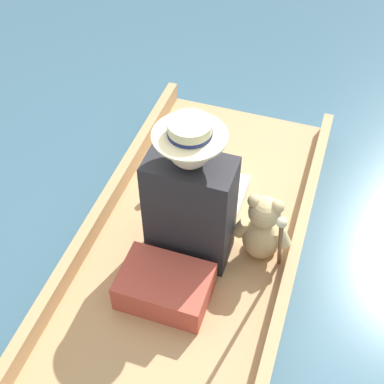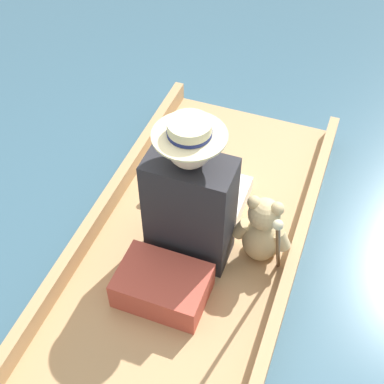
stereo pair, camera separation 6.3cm
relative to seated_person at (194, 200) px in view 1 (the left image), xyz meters
The scene contains 7 objects.
ground_plane 0.45m from the seated_person, 88.63° to the right, with size 16.00×16.00×0.00m, color #385B70.
punt_boat 0.39m from the seated_person, 88.63° to the right, with size 1.15×2.52×0.23m.
seat_cushion 0.45m from the seated_person, 93.81° to the right, with size 0.45×0.31×0.17m.
seated_person is the anchor object (origin of this frame).
teddy_bear 0.38m from the seated_person, ahead, with size 0.31×0.18×0.45m.
wine_glass 0.49m from the seated_person, 136.91° to the left, with size 0.07×0.07×0.20m.
walking_cane 0.53m from the seated_person, 23.89° to the right, with size 0.04×0.39×0.77m.
Camera 1 is at (0.56, -1.64, 2.45)m, focal length 50.00 mm.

